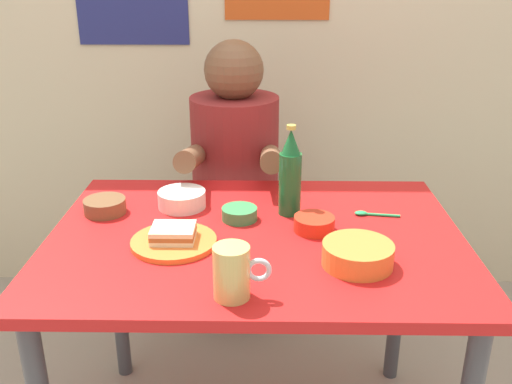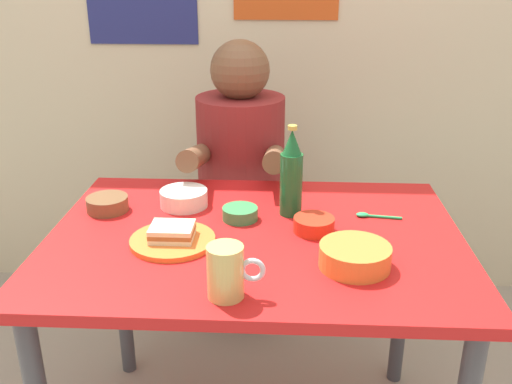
% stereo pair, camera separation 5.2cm
% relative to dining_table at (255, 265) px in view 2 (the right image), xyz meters
% --- Properties ---
extents(dining_table, '(1.10, 0.80, 0.74)m').
position_rel_dining_table_xyz_m(dining_table, '(0.00, 0.00, 0.00)').
color(dining_table, red).
rests_on(dining_table, ground).
extents(stool, '(0.34, 0.34, 0.45)m').
position_rel_dining_table_xyz_m(stool, '(-0.09, 0.63, -0.30)').
color(stool, '#4C4C51').
rests_on(stool, ground).
extents(person_seated, '(0.33, 0.56, 0.72)m').
position_rel_dining_table_xyz_m(person_seated, '(-0.09, 0.62, 0.12)').
color(person_seated, maroon).
rests_on(person_seated, stool).
extents(plate_orange, '(0.22, 0.22, 0.01)m').
position_rel_dining_table_xyz_m(plate_orange, '(-0.21, -0.06, 0.10)').
color(plate_orange, orange).
rests_on(plate_orange, dining_table).
extents(sandwich, '(0.11, 0.09, 0.04)m').
position_rel_dining_table_xyz_m(sandwich, '(-0.21, -0.06, 0.13)').
color(sandwich, beige).
rests_on(sandwich, plate_orange).
extents(beer_mug, '(0.13, 0.08, 0.12)m').
position_rel_dining_table_xyz_m(beer_mug, '(-0.04, -0.31, 0.15)').
color(beer_mug, '#D1BC66').
rests_on(beer_mug, dining_table).
extents(beer_bottle, '(0.06, 0.06, 0.26)m').
position_rel_dining_table_xyz_m(beer_bottle, '(0.09, 0.14, 0.21)').
color(beer_bottle, '#19602D').
rests_on(beer_bottle, dining_table).
extents(soup_bowl_orange, '(0.17, 0.17, 0.05)m').
position_rel_dining_table_xyz_m(soup_bowl_orange, '(0.25, -0.16, 0.12)').
color(soup_bowl_orange, orange).
rests_on(soup_bowl_orange, dining_table).
extents(condiment_bowl_brown, '(0.12, 0.12, 0.04)m').
position_rel_dining_table_xyz_m(condiment_bowl_brown, '(-0.44, 0.13, 0.12)').
color(condiment_bowl_brown, brown).
rests_on(condiment_bowl_brown, dining_table).
extents(sauce_bowl_chili, '(0.11, 0.11, 0.04)m').
position_rel_dining_table_xyz_m(sauce_bowl_chili, '(0.16, 0.02, 0.12)').
color(sauce_bowl_chili, red).
rests_on(sauce_bowl_chili, dining_table).
extents(rice_bowl_white, '(0.14, 0.14, 0.05)m').
position_rel_dining_table_xyz_m(rice_bowl_white, '(-0.22, 0.18, 0.12)').
color(rice_bowl_white, silver).
rests_on(rice_bowl_white, dining_table).
extents(dip_bowl_green, '(0.10, 0.10, 0.03)m').
position_rel_dining_table_xyz_m(dip_bowl_green, '(-0.05, 0.09, 0.11)').
color(dip_bowl_green, '#388C4C').
rests_on(dip_bowl_green, dining_table).
extents(spoon, '(0.13, 0.03, 0.01)m').
position_rel_dining_table_xyz_m(spoon, '(0.32, 0.12, 0.10)').
color(spoon, '#26A559').
rests_on(spoon, dining_table).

